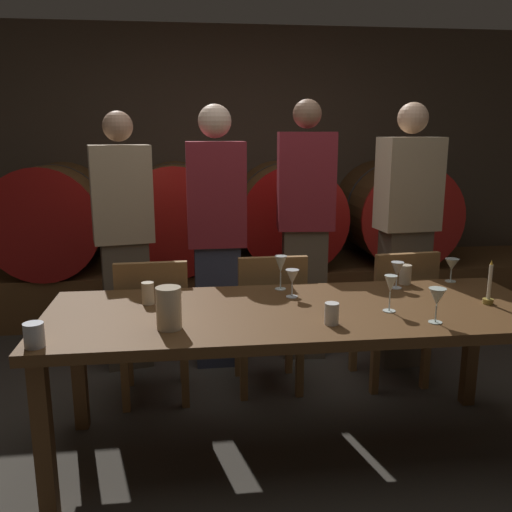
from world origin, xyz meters
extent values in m
plane|color=#3F3A33|center=(0.00, 0.00, 0.00)|extent=(8.70, 8.70, 0.00)
cube|color=#473A2D|center=(0.00, 2.71, 1.26)|extent=(6.69, 0.24, 2.51)
cube|color=brown|center=(0.00, 2.16, 0.21)|extent=(6.02, 0.90, 0.43)
cylinder|color=brown|center=(-1.49, 2.16, 0.87)|extent=(0.88, 0.89, 0.88)
cylinder|color=#9E1411|center=(-1.49, 1.70, 0.87)|extent=(0.90, 0.03, 0.90)
cylinder|color=#9E1411|center=(-1.49, 2.62, 0.87)|extent=(0.90, 0.03, 0.90)
cylinder|color=#2D2D33|center=(-1.49, 2.16, 0.87)|extent=(0.89, 0.04, 0.89)
cylinder|color=brown|center=(-0.48, 2.16, 0.87)|extent=(0.88, 0.89, 0.88)
cylinder|color=#B21C16|center=(-0.48, 1.70, 0.87)|extent=(0.90, 0.03, 0.90)
cylinder|color=#B21C16|center=(-0.48, 2.62, 0.87)|extent=(0.90, 0.03, 0.90)
cylinder|color=#2D2D33|center=(-0.48, 2.16, 0.87)|extent=(0.89, 0.04, 0.89)
cylinder|color=brown|center=(0.49, 2.16, 0.87)|extent=(0.88, 0.89, 0.88)
cylinder|color=#9E1411|center=(0.49, 1.70, 0.87)|extent=(0.90, 0.03, 0.90)
cylinder|color=#9E1411|center=(0.49, 2.62, 0.87)|extent=(0.90, 0.03, 0.90)
cylinder|color=#2D2D33|center=(0.49, 2.16, 0.87)|extent=(0.89, 0.04, 0.89)
cylinder|color=#513319|center=(1.49, 2.16, 0.87)|extent=(0.88, 0.89, 0.88)
cylinder|color=#B21C16|center=(1.49, 1.70, 0.87)|extent=(0.90, 0.03, 0.90)
cylinder|color=#B21C16|center=(1.49, 2.62, 0.87)|extent=(0.90, 0.03, 0.90)
cylinder|color=#2D2D33|center=(1.49, 2.16, 0.87)|extent=(0.89, 0.04, 0.89)
cube|color=brown|center=(0.14, -0.14, 0.73)|extent=(2.38, 0.85, 0.05)
cube|color=brown|center=(-0.97, -0.51, 0.35)|extent=(0.07, 0.07, 0.70)
cube|color=brown|center=(-0.97, 0.22, 0.35)|extent=(0.07, 0.07, 0.70)
cube|color=brown|center=(1.25, 0.22, 0.35)|extent=(0.07, 0.07, 0.70)
cube|color=olive|center=(-0.59, 0.55, 0.44)|extent=(0.41, 0.41, 0.04)
cube|color=olive|center=(-0.58, 0.37, 0.67)|extent=(0.40, 0.06, 0.42)
cube|color=olive|center=(-0.42, 0.73, 0.21)|extent=(0.05, 0.05, 0.42)
cube|color=olive|center=(-0.76, 0.71, 0.21)|extent=(0.05, 0.05, 0.42)
cube|color=olive|center=(-0.41, 0.39, 0.21)|extent=(0.05, 0.05, 0.42)
cube|color=olive|center=(-0.75, 0.37, 0.21)|extent=(0.05, 0.05, 0.42)
cube|color=olive|center=(0.11, 0.60, 0.44)|extent=(0.40, 0.40, 0.04)
cube|color=olive|center=(0.11, 0.42, 0.67)|extent=(0.40, 0.04, 0.42)
cube|color=olive|center=(0.28, 0.77, 0.21)|extent=(0.04, 0.04, 0.42)
cube|color=olive|center=(-0.06, 0.77, 0.21)|extent=(0.04, 0.04, 0.42)
cube|color=olive|center=(0.28, 0.43, 0.21)|extent=(0.04, 0.04, 0.42)
cube|color=olive|center=(-0.06, 0.43, 0.21)|extent=(0.04, 0.04, 0.42)
cube|color=olive|center=(0.90, 0.60, 0.44)|extent=(0.44, 0.44, 0.04)
cube|color=olive|center=(0.91, 0.42, 0.67)|extent=(0.40, 0.08, 0.42)
cube|color=olive|center=(1.05, 0.78, 0.21)|extent=(0.05, 0.05, 0.42)
cube|color=olive|center=(0.71, 0.75, 0.21)|extent=(0.05, 0.05, 0.42)
cube|color=olive|center=(1.08, 0.45, 0.21)|extent=(0.05, 0.05, 0.42)
cube|color=olive|center=(0.74, 0.41, 0.21)|extent=(0.05, 0.05, 0.42)
cube|color=brown|center=(-0.79, 1.04, 0.44)|extent=(0.33, 0.26, 0.87)
cube|color=tan|center=(-0.79, 1.04, 1.18)|extent=(0.42, 0.31, 0.63)
sphere|color=tan|center=(-0.79, 1.04, 1.61)|extent=(0.19, 0.19, 0.19)
cube|color=#33384C|center=(-0.18, 1.00, 0.42)|extent=(0.30, 0.20, 0.84)
cube|color=maroon|center=(-0.18, 1.00, 1.18)|extent=(0.38, 0.25, 0.68)
sphere|color=beige|center=(-0.18, 1.00, 1.64)|extent=(0.21, 0.21, 0.21)
cube|color=brown|center=(0.43, 1.07, 0.46)|extent=(0.32, 0.23, 0.92)
cube|color=maroon|center=(0.43, 1.07, 1.25)|extent=(0.40, 0.27, 0.65)
sphere|color=#8C664C|center=(0.43, 1.07, 1.69)|extent=(0.19, 0.19, 0.19)
cube|color=brown|center=(1.07, 0.84, 0.47)|extent=(0.32, 0.23, 0.95)
cube|color=tan|center=(1.07, 0.84, 1.25)|extent=(0.40, 0.27, 0.60)
sphere|color=#D8A884|center=(1.07, 0.84, 1.66)|extent=(0.20, 0.20, 0.20)
cylinder|color=olive|center=(1.08, -0.18, 0.77)|extent=(0.05, 0.05, 0.02)
cylinder|color=#EDE5CC|center=(1.08, -0.18, 0.87)|extent=(0.02, 0.02, 0.17)
cone|color=yellow|center=(1.08, -0.18, 0.96)|extent=(0.01, 0.01, 0.02)
cylinder|color=beige|center=(-0.46, -0.34, 0.85)|extent=(0.11, 0.11, 0.18)
cylinder|color=silver|center=(0.12, 0.19, 0.76)|extent=(0.06, 0.06, 0.00)
cylinder|color=silver|center=(0.12, 0.19, 0.80)|extent=(0.01, 0.01, 0.09)
cone|color=silver|center=(0.12, 0.19, 0.89)|extent=(0.07, 0.07, 0.09)
cylinder|color=white|center=(0.15, 0.05, 0.76)|extent=(0.06, 0.06, 0.00)
cylinder|color=white|center=(0.15, 0.05, 0.79)|extent=(0.01, 0.01, 0.07)
cone|color=white|center=(0.15, 0.05, 0.86)|extent=(0.07, 0.07, 0.07)
cylinder|color=silver|center=(0.56, -0.23, 0.76)|extent=(0.06, 0.06, 0.00)
cylinder|color=silver|center=(0.56, -0.23, 0.80)|extent=(0.01, 0.01, 0.09)
cone|color=silver|center=(0.56, -0.23, 0.89)|extent=(0.06, 0.06, 0.08)
cylinder|color=silver|center=(0.71, -0.41, 0.76)|extent=(0.06, 0.06, 0.00)
cylinder|color=silver|center=(0.71, -0.41, 0.80)|extent=(0.01, 0.01, 0.08)
cone|color=silver|center=(0.71, -0.41, 0.87)|extent=(0.08, 0.08, 0.08)
cylinder|color=white|center=(0.74, 0.14, 0.76)|extent=(0.06, 0.06, 0.00)
cylinder|color=white|center=(0.74, 0.14, 0.79)|extent=(0.01, 0.01, 0.06)
cone|color=white|center=(0.74, 0.14, 0.86)|extent=(0.07, 0.07, 0.08)
cylinder|color=silver|center=(1.09, 0.23, 0.76)|extent=(0.06, 0.06, 0.00)
cylinder|color=silver|center=(1.09, 0.23, 0.79)|extent=(0.01, 0.01, 0.06)
cone|color=silver|center=(1.09, 0.23, 0.85)|extent=(0.08, 0.08, 0.07)
cylinder|color=silver|center=(-0.97, -0.48, 0.80)|extent=(0.08, 0.08, 0.10)
cylinder|color=beige|center=(-0.57, 0.02, 0.81)|extent=(0.06, 0.06, 0.11)
cylinder|color=white|center=(0.25, -0.37, 0.80)|extent=(0.06, 0.06, 0.10)
cylinder|color=beige|center=(0.82, 0.22, 0.81)|extent=(0.07, 0.07, 0.11)
camera|label=1|loc=(-0.36, -2.59, 1.58)|focal=38.45mm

